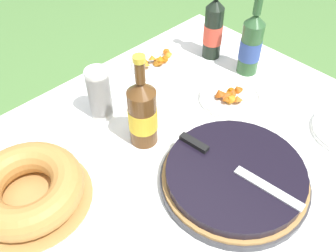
{
  "coord_description": "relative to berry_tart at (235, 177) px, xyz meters",
  "views": [
    {
      "loc": [
        -0.43,
        -0.47,
        1.55
      ],
      "look_at": [
        0.11,
        0.08,
        0.77
      ],
      "focal_mm": 40.0,
      "sensor_mm": 36.0,
      "label": 1
    }
  ],
  "objects": [
    {
      "name": "tablecloth",
      "position": [
        -0.13,
        0.16,
        -0.04
      ],
      "size": [
        1.52,
        1.08,
        0.1
      ],
      "color": "white",
      "rests_on": "garden_table"
    },
    {
      "name": "snack_plate_near",
      "position": [
        0.26,
        0.23,
        -0.02
      ],
      "size": [
        0.21,
        0.21,
        0.05
      ],
      "color": "white",
      "rests_on": "tablecloth"
    },
    {
      "name": "serving_knife",
      "position": [
        -0.0,
        0.03,
        0.04
      ],
      "size": [
        0.06,
        0.38,
        0.01
      ],
      "rotation": [
        0.0,
        0.0,
        4.82
      ],
      "color": "silver",
      "rests_on": "berry_tart"
    },
    {
      "name": "bundt_cake",
      "position": [
        -0.42,
        0.34,
        0.02
      ],
      "size": [
        0.32,
        0.32,
        0.09
      ],
      "color": "#B78447",
      "rests_on": "tablecloth"
    },
    {
      "name": "garden_table",
      "position": [
        -0.13,
        0.16,
        -0.1
      ],
      "size": [
        1.51,
        1.07,
        0.71
      ],
      "color": "brown",
      "rests_on": "ground_plane"
    },
    {
      "name": "snack_plate_right",
      "position": [
        0.23,
        0.54,
        -0.02
      ],
      "size": [
        0.21,
        0.21,
        0.05
      ],
      "color": "white",
      "rests_on": "tablecloth"
    },
    {
      "name": "cider_bottle_green",
      "position": [
        0.44,
        0.29,
        0.09
      ],
      "size": [
        0.08,
        0.08,
        0.31
      ],
      "color": "#2D562D",
      "rests_on": "tablecloth"
    },
    {
      "name": "cup_stack",
      "position": [
        -0.09,
        0.47,
        0.06
      ],
      "size": [
        0.07,
        0.07,
        0.18
      ],
      "color": "white",
      "rests_on": "tablecloth"
    },
    {
      "name": "juice_bottle_red",
      "position": [
        0.42,
        0.45,
        0.09
      ],
      "size": [
        0.07,
        0.07,
        0.32
      ],
      "color": "black",
      "rests_on": "tablecloth"
    },
    {
      "name": "berry_tart",
      "position": [
        0.0,
        0.0,
        0.0
      ],
      "size": [
        0.41,
        0.41,
        0.06
      ],
      "color": "#38383D",
      "rests_on": "tablecloth"
    },
    {
      "name": "cider_bottle_amber",
      "position": [
        -0.07,
        0.29,
        0.08
      ],
      "size": [
        0.09,
        0.09,
        0.3
      ],
      "color": "brown",
      "rests_on": "tablecloth"
    }
  ]
}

